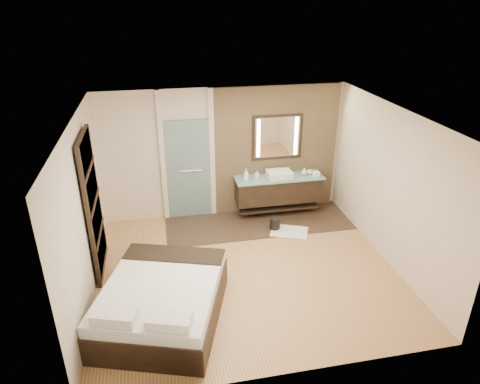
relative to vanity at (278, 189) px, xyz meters
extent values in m
plane|color=#9E6942|center=(-1.10, -1.92, -0.58)|extent=(5.00, 5.00, 0.00)
cube|color=#33251B|center=(-0.50, -0.32, -0.57)|extent=(3.80, 1.30, 0.01)
cube|color=tan|center=(0.00, 0.29, 0.77)|extent=(2.60, 0.08, 2.70)
cube|color=black|center=(0.00, 0.00, -0.01)|extent=(1.80, 0.50, 0.50)
cube|color=black|center=(0.00, 0.00, -0.40)|extent=(1.71, 0.45, 0.04)
cube|color=#83C9C5|center=(0.00, -0.02, 0.27)|extent=(1.85, 0.55, 0.03)
cube|color=white|center=(0.00, -0.02, 0.35)|extent=(0.50, 0.38, 0.13)
cylinder|color=silver|center=(0.00, 0.17, 0.37)|extent=(0.03, 0.03, 0.18)
cylinder|color=silver|center=(0.00, 0.13, 0.45)|extent=(0.02, 0.10, 0.02)
cube|color=black|center=(0.00, 0.24, 1.07)|extent=(1.06, 0.03, 0.96)
cube|color=white|center=(0.00, 0.23, 1.07)|extent=(0.94, 0.01, 0.84)
cube|color=beige|center=(-0.40, 0.22, 1.07)|extent=(0.07, 0.01, 0.80)
cube|color=beige|center=(0.40, 0.22, 1.07)|extent=(0.07, 0.01, 0.80)
cube|color=#9EC8C7|center=(-1.85, 0.28, 0.47)|extent=(0.90, 0.05, 2.10)
cylinder|color=silver|center=(-1.80, 0.23, 0.47)|extent=(0.45, 0.03, 0.03)
cube|color=beige|center=(-2.35, 0.29, 0.77)|extent=(0.10, 0.08, 2.70)
cube|color=beige|center=(-1.35, 0.29, 0.77)|extent=(0.10, 0.08, 2.70)
cube|color=black|center=(-3.53, -1.32, 0.62)|extent=(0.06, 1.20, 2.40)
cube|color=#EEE3C8|center=(-3.51, -1.32, -0.21)|extent=(0.02, 1.06, 0.52)
cube|color=#EEE3C8|center=(-3.51, -1.32, 0.38)|extent=(0.02, 1.06, 0.52)
cube|color=#EEE3C8|center=(-3.51, -1.32, 0.96)|extent=(0.02, 1.06, 0.52)
cube|color=#EEE3C8|center=(-3.51, -1.32, 1.55)|extent=(0.02, 1.06, 0.52)
cube|color=black|center=(-2.54, -2.84, -0.36)|extent=(2.13, 2.39, 0.44)
cube|color=silver|center=(-2.54, -2.84, -0.05)|extent=(2.07, 2.33, 0.18)
cube|color=black|center=(-2.31, -2.13, 0.04)|extent=(1.61, 0.91, 0.04)
cube|color=silver|center=(-3.12, -3.49, 0.12)|extent=(0.61, 0.45, 0.14)
cube|color=silver|center=(-2.46, -3.70, 0.12)|extent=(0.61, 0.45, 0.14)
cube|color=white|center=(0.01, -0.83, -0.56)|extent=(0.86, 0.75, 0.02)
cylinder|color=black|center=(-0.24, -0.65, -0.45)|extent=(0.27, 0.27, 0.26)
cube|color=white|center=(0.76, -0.13, 0.33)|extent=(0.13, 0.13, 0.10)
imported|color=white|center=(-0.71, -0.05, 0.41)|extent=(0.12, 0.12, 0.25)
imported|color=#B2B2B2|center=(-0.48, -0.02, 0.37)|extent=(0.08, 0.08, 0.18)
imported|color=silver|center=(0.54, -0.01, 0.36)|extent=(0.13, 0.13, 0.16)
imported|color=white|center=(0.67, 0.00, 0.33)|extent=(0.13, 0.13, 0.09)
camera|label=1|loc=(-2.42, -7.87, 3.76)|focal=32.00mm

